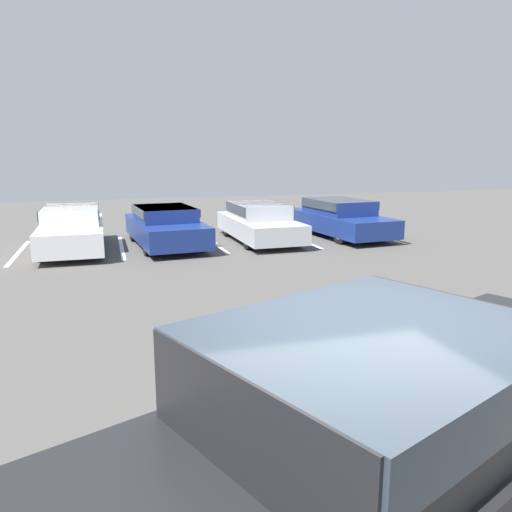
{
  "coord_description": "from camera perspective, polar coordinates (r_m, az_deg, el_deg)",
  "views": [
    {
      "loc": [
        -1.77,
        -3.04,
        2.86
      ],
      "look_at": [
        0.8,
        5.61,
        1.0
      ],
      "focal_mm": 35.0,
      "sensor_mm": 36.0,
      "label": 1
    }
  ],
  "objects": [
    {
      "name": "stall_stripe_d",
      "position": [
        17.18,
        4.85,
        2.02
      ],
      "size": [
        0.12,
        4.02,
        0.01
      ],
      "primitive_type": "cube",
      "color": "white",
      "rests_on": "ground_plane"
    },
    {
      "name": "stall_stripe_e",
      "position": [
        18.44,
        13.38,
        2.41
      ],
      "size": [
        0.12,
        4.02,
        0.01
      ],
      "primitive_type": "cube",
      "color": "white",
      "rests_on": "ground_plane"
    },
    {
      "name": "parked_sedan_c",
      "position": [
        16.54,
        0.35,
        4.01
      ],
      "size": [
        1.87,
        4.55,
        1.24
      ],
      "rotation": [
        0.0,
        0.0,
        -1.55
      ],
      "color": "#B7BABF",
      "rests_on": "ground_plane"
    },
    {
      "name": "parked_sedan_a",
      "position": [
        15.89,
        -20.29,
        3.07
      ],
      "size": [
        1.82,
        4.71,
        1.31
      ],
      "rotation": [
        0.0,
        0.0,
        -1.56
      ],
      "color": "silver",
      "rests_on": "ground_plane"
    },
    {
      "name": "parked_sedan_b",
      "position": [
        15.9,
        -10.32,
        3.5
      ],
      "size": [
        2.27,
        4.69,
        1.23
      ],
      "rotation": [
        0.0,
        0.0,
        -1.47
      ],
      "color": "navy",
      "rests_on": "ground_plane"
    },
    {
      "name": "stall_stripe_c",
      "position": [
        16.35,
        -4.78,
        1.53
      ],
      "size": [
        0.12,
        4.02,
        0.01
      ],
      "primitive_type": "cube",
      "color": "white",
      "rests_on": "ground_plane"
    },
    {
      "name": "stall_stripe_a",
      "position": [
        16.23,
        -25.51,
        0.35
      ],
      "size": [
        0.12,
        4.02,
        0.01
      ],
      "primitive_type": "cube",
      "color": "white",
      "rests_on": "ground_plane"
    },
    {
      "name": "stall_stripe_b",
      "position": [
        16.02,
        -15.11,
        0.96
      ],
      "size": [
        0.12,
        4.02,
        0.01
      ],
      "primitive_type": "cube",
      "color": "white",
      "rests_on": "ground_plane"
    },
    {
      "name": "parked_sedan_d",
      "position": [
        17.81,
        9.5,
        4.47
      ],
      "size": [
        2.28,
        4.91,
        1.28
      ],
      "rotation": [
        0.0,
        0.0,
        -1.47
      ],
      "color": "navy",
      "rests_on": "ground_plane"
    },
    {
      "name": "pickup_truck",
      "position": [
        3.9,
        16.02,
        -19.08
      ],
      "size": [
        6.47,
        4.16,
        1.77
      ],
      "rotation": [
        0.0,
        0.0,
        0.39
      ],
      "color": "black",
      "rests_on": "ground_plane"
    }
  ]
}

